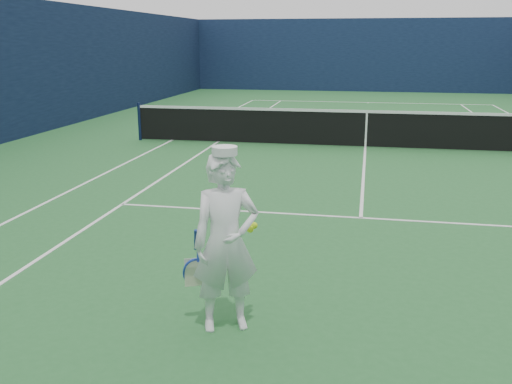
# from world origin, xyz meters

# --- Properties ---
(ground) EXTENTS (80.00, 80.00, 0.00)m
(ground) POSITION_xyz_m (0.00, 0.00, 0.00)
(ground) COLOR #25612D
(ground) RESTS_ON ground
(court_markings) EXTENTS (11.03, 23.83, 0.01)m
(court_markings) POSITION_xyz_m (0.00, 0.00, 0.00)
(court_markings) COLOR white
(court_markings) RESTS_ON ground
(windscreen_fence) EXTENTS (20.12, 36.12, 4.00)m
(windscreen_fence) POSITION_xyz_m (0.00, 0.00, 2.00)
(windscreen_fence) COLOR #101C3B
(windscreen_fence) RESTS_ON ground
(tennis_net) EXTENTS (12.88, 0.09, 1.07)m
(tennis_net) POSITION_xyz_m (0.00, 0.00, 0.55)
(tennis_net) COLOR #141E4C
(tennis_net) RESTS_ON ground
(tennis_player) EXTENTS (0.87, 0.64, 1.83)m
(tennis_player) POSITION_xyz_m (-1.25, -10.32, 0.89)
(tennis_player) COLOR white
(tennis_player) RESTS_ON ground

